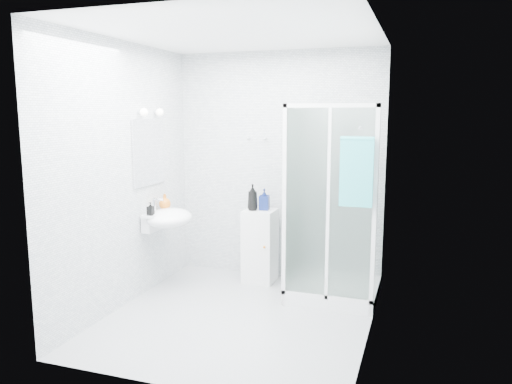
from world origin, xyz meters
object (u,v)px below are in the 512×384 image
(hand_towel, at_px, (356,170))
(soap_dispenser_orange, at_px, (165,201))
(wall_basin, at_px, (167,218))
(soap_dispenser_black, at_px, (151,209))
(shower_enclosure, at_px, (325,256))
(storage_cabinet, at_px, (260,246))
(shampoo_bottle_b, at_px, (264,199))
(shampoo_bottle_a, at_px, (253,197))

(hand_towel, xyz_separation_m, soap_dispenser_orange, (-2.11, 0.25, -0.45))
(wall_basin, xyz_separation_m, soap_dispenser_black, (-0.09, -0.19, 0.13))
(wall_basin, xyz_separation_m, soap_dispenser_orange, (-0.12, 0.17, 0.15))
(shower_enclosure, height_order, soap_dispenser_black, shower_enclosure)
(wall_basin, xyz_separation_m, storage_cabinet, (0.85, 0.58, -0.38))
(wall_basin, xyz_separation_m, shampoo_bottle_b, (0.89, 0.61, 0.16))
(soap_dispenser_black, bearing_deg, hand_towel, 2.89)
(wall_basin, bearing_deg, hand_towel, -2.44)
(shower_enclosure, xyz_separation_m, shampoo_bottle_a, (-0.88, 0.23, 0.53))
(shampoo_bottle_a, bearing_deg, soap_dispenser_orange, -157.19)
(shower_enclosure, distance_m, hand_towel, 1.08)
(soap_dispenser_orange, bearing_deg, storage_cabinet, 23.42)
(hand_towel, xyz_separation_m, soap_dispenser_black, (-2.08, -0.10, -0.47))
(shampoo_bottle_b, xyz_separation_m, soap_dispenser_black, (-0.98, -0.80, -0.02))
(hand_towel, distance_m, shampoo_bottle_a, 1.43)
(wall_basin, xyz_separation_m, hand_towel, (2.00, -0.09, 0.60))
(hand_towel, height_order, shampoo_bottle_a, hand_towel)
(shampoo_bottle_a, xyz_separation_m, soap_dispenser_orange, (-0.90, -0.38, -0.03))
(wall_basin, height_order, soap_dispenser_orange, soap_dispenser_orange)
(hand_towel, bearing_deg, soap_dispenser_orange, 173.24)
(shower_enclosure, bearing_deg, soap_dispenser_black, -163.81)
(hand_towel, xyz_separation_m, shampoo_bottle_a, (-1.22, 0.63, -0.41))
(shower_enclosure, xyz_separation_m, soap_dispenser_orange, (-1.77, -0.15, 0.50))
(wall_basin, bearing_deg, shampoo_bottle_b, 34.23)
(wall_basin, relative_size, hand_towel, 0.87)
(storage_cabinet, xyz_separation_m, shampoo_bottle_b, (0.04, 0.02, 0.54))
(shampoo_bottle_a, distance_m, soap_dispenser_orange, 0.97)
(wall_basin, relative_size, soap_dispenser_black, 4.13)
(storage_cabinet, xyz_separation_m, soap_dispenser_orange, (-0.97, -0.42, 0.53))
(soap_dispenser_orange, height_order, soap_dispenser_black, soap_dispenser_orange)
(shampoo_bottle_a, distance_m, shampoo_bottle_b, 0.14)
(shampoo_bottle_a, height_order, soap_dispenser_orange, shampoo_bottle_a)
(storage_cabinet, bearing_deg, wall_basin, -145.05)
(storage_cabinet, distance_m, shampoo_bottle_a, 0.57)
(soap_dispenser_orange, xyz_separation_m, soap_dispenser_black, (0.03, -0.36, -0.02))
(wall_basin, relative_size, shampoo_bottle_a, 1.88)
(wall_basin, distance_m, shampoo_bottle_b, 1.09)
(hand_towel, height_order, soap_dispenser_black, hand_towel)
(shampoo_bottle_b, height_order, soap_dispenser_orange, shampoo_bottle_b)
(storage_cabinet, bearing_deg, soap_dispenser_black, -140.03)
(shampoo_bottle_b, bearing_deg, shampoo_bottle_a, -150.22)
(shampoo_bottle_b, bearing_deg, wall_basin, -145.77)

